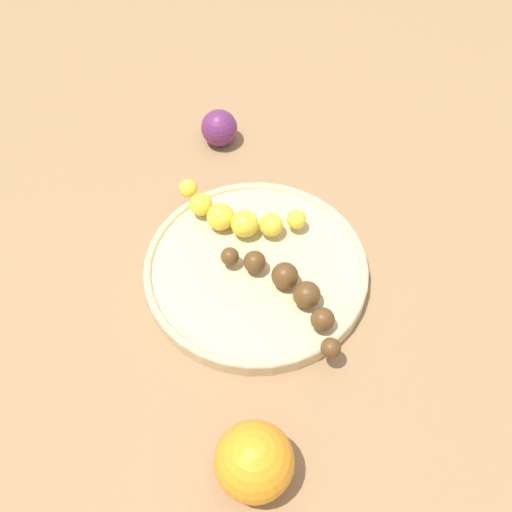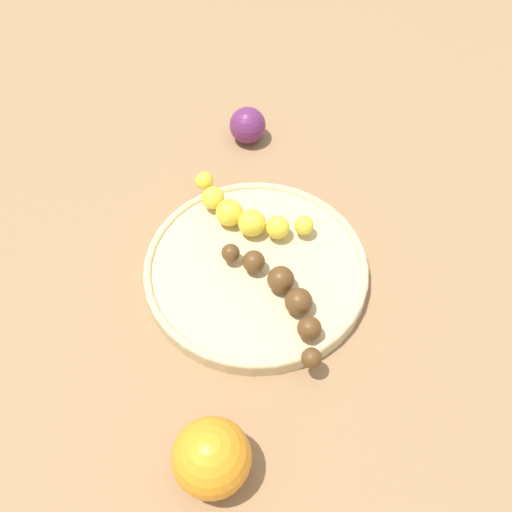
{
  "view_description": "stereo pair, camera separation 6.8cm",
  "coord_description": "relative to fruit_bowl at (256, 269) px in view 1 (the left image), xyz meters",
  "views": [
    {
      "loc": [
        0.39,
        0.1,
        0.59
      ],
      "look_at": [
        0.0,
        0.0,
        0.04
      ],
      "focal_mm": 40.9,
      "sensor_mm": 36.0,
      "label": 1
    },
    {
      "loc": [
        0.36,
        0.17,
        0.59
      ],
      "look_at": [
        0.0,
        0.0,
        0.04
      ],
      "focal_mm": 40.9,
      "sensor_mm": 36.0,
      "label": 2
    }
  ],
  "objects": [
    {
      "name": "ground_plane",
      "position": [
        0.0,
        0.0,
        -0.01
      ],
      "size": [
        2.4,
        2.4,
        0.0
      ],
      "primitive_type": "plane",
      "color": "#936D47"
    },
    {
      "name": "banana_yellow",
      "position": [
        -0.05,
        -0.04,
        0.02
      ],
      "size": [
        0.07,
        0.17,
        0.03
      ],
      "rotation": [
        0.0,
        0.0,
        6.18
      ],
      "color": "yellow",
      "rests_on": "fruit_bowl"
    },
    {
      "name": "plum_purple",
      "position": [
        -0.21,
        -0.11,
        0.01
      ],
      "size": [
        0.05,
        0.05,
        0.05
      ],
      "primitive_type": "sphere",
      "color": "#662659",
      "rests_on": "ground_plane"
    },
    {
      "name": "banana_overripe",
      "position": [
        0.03,
        0.05,
        0.02
      ],
      "size": [
        0.11,
        0.16,
        0.03
      ],
      "rotation": [
        0.0,
        0.0,
        2.57
      ],
      "color": "#593819",
      "rests_on": "fruit_bowl"
    },
    {
      "name": "fruit_bowl",
      "position": [
        0.0,
        0.0,
        0.0
      ],
      "size": [
        0.27,
        0.27,
        0.02
      ],
      "color": "#D1B784",
      "rests_on": "ground_plane"
    },
    {
      "name": "orange_fruit",
      "position": [
        0.23,
        0.06,
        0.03
      ],
      "size": [
        0.08,
        0.08,
        0.08
      ],
      "primitive_type": "sphere",
      "color": "orange",
      "rests_on": "ground_plane"
    }
  ]
}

